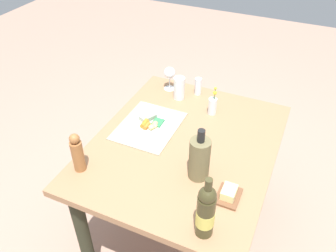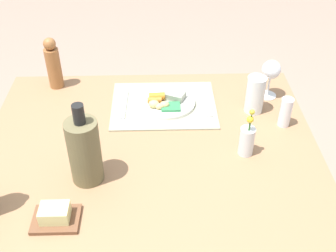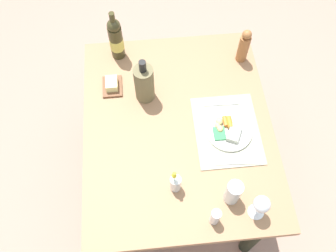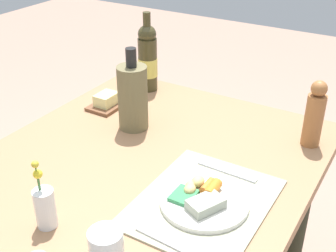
{
  "view_description": "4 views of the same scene",
  "coord_description": "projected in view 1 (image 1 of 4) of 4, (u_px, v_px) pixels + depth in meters",
  "views": [
    {
      "loc": [
        1.28,
        0.48,
        1.92
      ],
      "look_at": [
        0.03,
        -0.08,
        0.85
      ],
      "focal_mm": 36.81,
      "sensor_mm": 36.0,
      "label": 1
    },
    {
      "loc": [
        -0.03,
        1.09,
        1.67
      ],
      "look_at": [
        -0.06,
        -0.03,
        0.8
      ],
      "focal_mm": 45.43,
      "sensor_mm": 36.0,
      "label": 2
    },
    {
      "loc": [
        -0.84,
        0.13,
        2.29
      ],
      "look_at": [
        -0.02,
        0.05,
        0.78
      ],
      "focal_mm": 38.68,
      "sensor_mm": 36.0,
      "label": 3
    },
    {
      "loc": [
        -0.86,
        -0.62,
        1.46
      ],
      "look_at": [
        0.08,
        -0.05,
        0.85
      ],
      "focal_mm": 47.6,
      "sensor_mm": 36.0,
      "label": 4
    }
  ],
  "objects": [
    {
      "name": "dining_table",
      "position": [
        184.0,
        159.0,
        1.88
      ],
      "size": [
        1.13,
        0.92,
        0.74
      ],
      "color": "#9D724E",
      "rests_on": "ground_plane"
    },
    {
      "name": "pepper_mill",
      "position": [
        77.0,
        153.0,
        1.6
      ],
      "size": [
        0.06,
        0.06,
        0.21
      ],
      "color": "#9E6336",
      "rests_on": "dining_table"
    },
    {
      "name": "cooler_bottle",
      "position": [
        199.0,
        158.0,
        1.55
      ],
      "size": [
        0.1,
        0.1,
        0.27
      ],
      "color": "brown",
      "rests_on": "dining_table"
    },
    {
      "name": "wine_bottle",
      "position": [
        206.0,
        212.0,
        1.3
      ],
      "size": [
        0.07,
        0.07,
        0.3
      ],
      "color": "#3C371D",
      "rests_on": "dining_table"
    },
    {
      "name": "butter_dish",
      "position": [
        229.0,
        194.0,
        1.51
      ],
      "size": [
        0.13,
        0.1,
        0.05
      ],
      "color": "brown",
      "rests_on": "dining_table"
    },
    {
      "name": "dinner_plate",
      "position": [
        149.0,
        123.0,
        1.91
      ],
      "size": [
        0.22,
        0.22,
        0.04
      ],
      "color": "white",
      "rests_on": "placemat"
    },
    {
      "name": "flower_vase",
      "position": [
        213.0,
        105.0,
        1.98
      ],
      "size": [
        0.05,
        0.05,
        0.18
      ],
      "color": "silver",
      "rests_on": "dining_table"
    },
    {
      "name": "ground_plane",
      "position": [
        181.0,
        228.0,
        2.26
      ],
      "size": [
        8.0,
        8.0,
        0.0
      ],
      "primitive_type": "plane",
      "color": "tan"
    },
    {
      "name": "placemat",
      "position": [
        149.0,
        126.0,
        1.92
      ],
      "size": [
        0.39,
        0.31,
        0.01
      ],
      "primitive_type": "cube",
      "color": "#9D9E83",
      "rests_on": "dining_table"
    },
    {
      "name": "salt_shaker",
      "position": [
        198.0,
        86.0,
        2.15
      ],
      "size": [
        0.04,
        0.04,
        0.11
      ],
      "primitive_type": "cylinder",
      "color": "white",
      "rests_on": "dining_table"
    },
    {
      "name": "water_tumbler",
      "position": [
        179.0,
        89.0,
        2.1
      ],
      "size": [
        0.07,
        0.07,
        0.14
      ],
      "color": "silver",
      "rests_on": "dining_table"
    },
    {
      "name": "knife",
      "position": [
        136.0,
        141.0,
        1.8
      ],
      "size": [
        0.03,
        0.18,
        0.0
      ],
      "primitive_type": "cube",
      "rotation": [
        0.0,
        0.0,
        -0.03
      ],
      "color": "silver",
      "rests_on": "placemat"
    },
    {
      "name": "fork",
      "position": [
        159.0,
        108.0,
        2.04
      ],
      "size": [
        0.03,
        0.21,
        0.0
      ],
      "primitive_type": "cube",
      "rotation": [
        0.0,
        0.0,
        -0.07
      ],
      "color": "silver",
      "rests_on": "placemat"
    },
    {
      "name": "wine_glass",
      "position": [
        170.0,
        74.0,
        2.16
      ],
      "size": [
        0.07,
        0.07,
        0.15
      ],
      "color": "white",
      "rests_on": "dining_table"
    }
  ]
}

